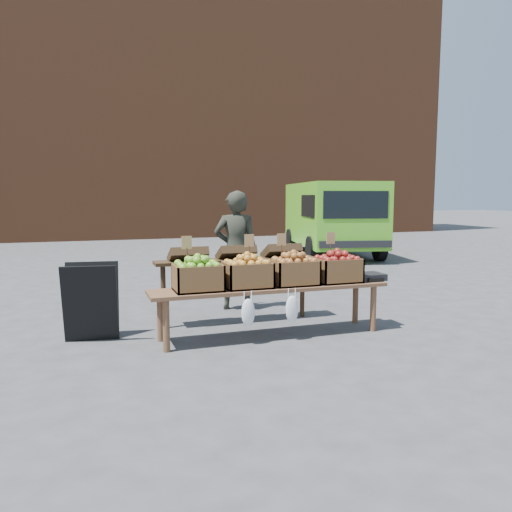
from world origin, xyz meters
name	(u,v)px	position (x,y,z in m)	size (l,w,h in m)	color
ground	(324,323)	(0.00, 0.00, 0.00)	(80.00, 80.00, 0.00)	#444447
brick_building	(153,108)	(0.00, 15.00, 5.00)	(24.00, 4.00, 10.00)	brown
delivery_van	(332,219)	(3.46, 6.42, 0.95)	(1.95, 4.25, 1.90)	#5ABA24
vendor	(236,250)	(-0.78, 1.15, 0.82)	(0.60, 0.39, 1.64)	#272A21
chalkboard_sign	(91,302)	(-2.72, 0.19, 0.43)	(0.57, 0.31, 0.86)	black
back_table	(236,281)	(-1.00, 0.43, 0.52)	(2.10, 0.44, 1.04)	#322313
display_bench	(271,311)	(-0.82, -0.29, 0.28)	(2.70, 0.56, 0.57)	brown
crate_golden_apples	(198,278)	(-1.64, -0.29, 0.71)	(0.50, 0.40, 0.28)	#669F29
crate_russet_pears	(247,275)	(-1.09, -0.29, 0.71)	(0.50, 0.40, 0.28)	#AD8B23
crate_red_apples	(293,272)	(-0.54, -0.29, 0.71)	(0.50, 0.40, 0.28)	#9A612C
crate_green_apples	(337,270)	(0.01, -0.29, 0.71)	(0.50, 0.40, 0.28)	maroon
weighing_scale	(368,277)	(0.43, -0.29, 0.61)	(0.34, 0.30, 0.08)	black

